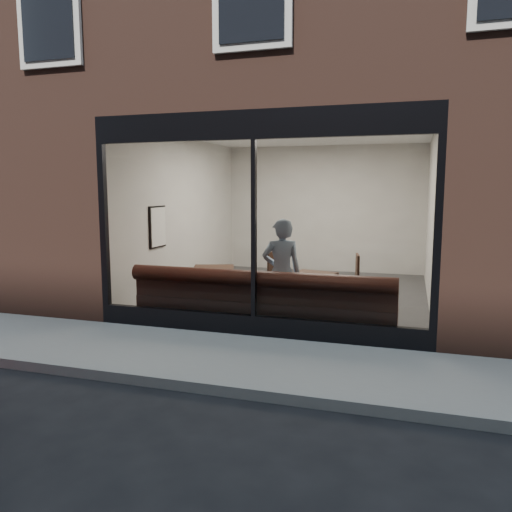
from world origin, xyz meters
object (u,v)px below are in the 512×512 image
(person, at_px, (281,272))
(cafe_chair_left, at_px, (267,287))
(cafe_table_right, at_px, (312,275))
(cafe_chair_right, at_px, (346,293))
(cafe_table_left, at_px, (213,269))
(banquette, at_px, (262,314))

(person, distance_m, cafe_chair_left, 1.91)
(cafe_table_right, bearing_deg, cafe_chair_right, 69.55)
(cafe_chair_left, bearing_deg, person, 138.00)
(cafe_table_left, distance_m, cafe_table_right, 1.76)
(cafe_table_left, bearing_deg, cafe_table_right, -3.39)
(banquette, relative_size, person, 2.40)
(cafe_chair_left, bearing_deg, cafe_chair_right, -157.84)
(person, relative_size, cafe_chair_right, 3.64)
(banquette, xyz_separation_m, cafe_table_left, (-1.14, 0.86, 0.52))
(cafe_table_left, xyz_separation_m, cafe_chair_left, (0.66, 1.10, -0.50))
(cafe_table_right, distance_m, cafe_chair_left, 1.71)
(person, bearing_deg, cafe_chair_right, -139.63)
(banquette, height_order, cafe_table_left, cafe_table_left)
(cafe_table_left, distance_m, cafe_chair_left, 1.38)
(person, xyz_separation_m, cafe_chair_right, (0.81, 1.59, -0.59))
(cafe_table_right, relative_size, cafe_chair_left, 1.73)
(person, relative_size, cafe_chair_left, 4.37)
(banquette, height_order, cafe_table_right, cafe_table_right)
(cafe_table_right, bearing_deg, banquette, -129.48)
(cafe_table_left, height_order, cafe_table_right, cafe_table_left)
(person, distance_m, cafe_table_left, 1.48)
(banquette, distance_m, cafe_chair_left, 2.02)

